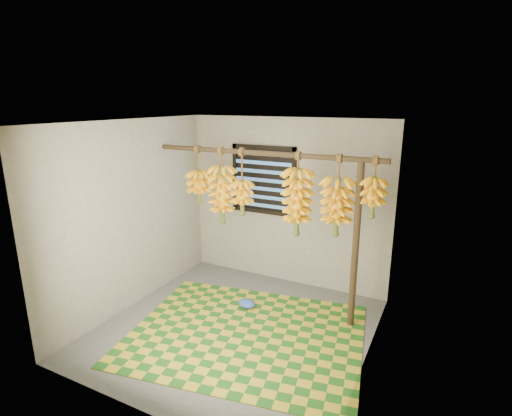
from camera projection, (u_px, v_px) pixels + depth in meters
The scene contains 16 objects.
floor at pixel (235, 329), 4.74m from camera, with size 3.00×3.00×0.01m, color #505050.
ceiling at pixel (232, 122), 4.10m from camera, with size 3.00×3.00×0.01m, color silver.
wall_back at pixel (286, 202), 5.72m from camera, with size 3.00×0.01×2.40m, color gray.
wall_left at pixel (131, 215), 5.08m from camera, with size 0.01×3.00×2.40m, color gray.
wall_right at pixel (372, 256), 3.76m from camera, with size 0.01×3.00×2.40m, color gray.
window at pixel (263, 180), 5.77m from camera, with size 1.00×0.04×1.00m.
hanging_pole at pixel (262, 153), 4.81m from camera, with size 0.06×0.06×3.00m, color #3D2C1A.
support_post at pixel (356, 247), 4.55m from camera, with size 0.08×0.08×2.00m, color #3D2C1A.
woven_mat at pixel (246, 334), 4.62m from camera, with size 2.61×2.09×0.01m, color #205C1B.
plastic_bag at pixel (247, 304), 5.19m from camera, with size 0.24×0.18×0.10m, color blue.
banana_bunch_a at pixel (199, 187), 5.35m from camera, with size 0.31×0.31×0.78m.
banana_bunch_b at pixel (222, 195), 5.21m from camera, with size 0.36×0.36×1.01m.
banana_bunch_c at pixel (242, 197), 5.08m from camera, with size 0.29×0.29×0.85m.
banana_bunch_d at pixel (297, 202), 4.75m from camera, with size 0.36×0.36×1.02m.
banana_bunch_e at pixel (337, 207), 4.54m from camera, with size 0.38×0.38×0.95m.
banana_bunch_f at pixel (373, 197), 4.33m from camera, with size 0.28×0.28×0.68m.
Camera 1 is at (2.12, -3.63, 2.63)m, focal length 28.00 mm.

